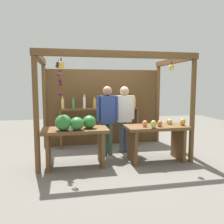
{
  "coord_description": "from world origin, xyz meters",
  "views": [
    {
      "loc": [
        -1.01,
        -5.19,
        1.58
      ],
      "look_at": [
        0.0,
        -0.18,
        0.99
      ],
      "focal_mm": 37.51,
      "sensor_mm": 36.0,
      "label": 1
    }
  ],
  "objects": [
    {
      "name": "ground_plane",
      "position": [
        0.0,
        0.0,
        0.0
      ],
      "size": [
        12.0,
        12.0,
        0.0
      ],
      "primitive_type": "plane",
      "color": "slate",
      "rests_on": "ground"
    },
    {
      "name": "market_stall",
      "position": [
        -0.01,
        0.41,
        1.29
      ],
      "size": [
        3.15,
        1.93,
        2.21
      ],
      "color": "brown",
      "rests_on": "ground"
    },
    {
      "name": "fruit_counter_left",
      "position": [
        -0.84,
        -0.72,
        0.67
      ],
      "size": [
        1.27,
        0.67,
        1.04
      ],
      "color": "brown",
      "rests_on": "ground"
    },
    {
      "name": "fruit_counter_right",
      "position": [
        0.84,
        -0.69,
        0.56
      ],
      "size": [
        1.27,
        0.65,
        0.9
      ],
      "color": "brown",
      "rests_on": "ground"
    },
    {
      "name": "bottle_shelf_unit",
      "position": [
        -0.14,
        0.68,
        0.81
      ],
      "size": [
        2.02,
        0.22,
        1.36
      ],
      "color": "brown",
      "rests_on": "ground"
    },
    {
      "name": "vendor_man",
      "position": [
        -0.09,
        -0.1,
        0.93
      ],
      "size": [
        0.48,
        0.21,
        1.56
      ],
      "rotation": [
        0.0,
        0.0,
        -0.03
      ],
      "color": "#445F49",
      "rests_on": "ground"
    },
    {
      "name": "vendor_woman",
      "position": [
        0.34,
        0.06,
        0.93
      ],
      "size": [
        0.48,
        0.21,
        1.55
      ],
      "rotation": [
        0.0,
        0.0,
        -0.18
      ],
      "color": "#3E4956",
      "rests_on": "ground"
    }
  ]
}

